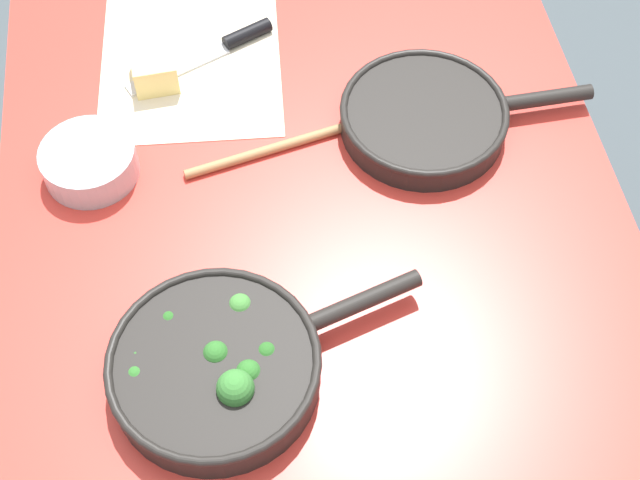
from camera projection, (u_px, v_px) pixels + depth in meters
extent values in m
plane|color=#424C51|center=(320.00, 440.00, 1.86)|extent=(14.00, 14.00, 0.00)
cube|color=red|center=(320.00, 254.00, 1.27)|extent=(1.34, 0.91, 0.03)
cylinder|color=#BCBCC1|center=(91.00, 132.00, 1.88)|extent=(0.05, 0.05, 0.70)
cylinder|color=#BCBCC1|center=(458.00, 91.00, 1.94)|extent=(0.05, 0.05, 0.70)
cylinder|color=black|center=(215.00, 369.00, 1.12)|extent=(0.27, 0.27, 0.05)
torus|color=black|center=(213.00, 361.00, 1.10)|extent=(0.27, 0.27, 0.01)
cylinder|color=black|center=(365.00, 300.00, 1.17)|extent=(0.07, 0.16, 0.02)
cylinder|color=#2C6823|center=(237.00, 398.00, 1.10)|extent=(0.02, 0.02, 0.03)
sphere|color=#387A33|center=(235.00, 388.00, 1.08)|extent=(0.05, 0.05, 0.05)
cylinder|color=#245B1C|center=(139.00, 364.00, 1.14)|extent=(0.01, 0.01, 0.02)
sphere|color=#2D6B28|center=(137.00, 358.00, 1.12)|extent=(0.03, 0.03, 0.03)
cylinder|color=#245B1C|center=(218.00, 362.00, 1.14)|extent=(0.01, 0.01, 0.02)
sphere|color=#2D6B28|center=(216.00, 354.00, 1.12)|extent=(0.03, 0.03, 0.03)
cylinder|color=#245B1C|center=(250.00, 381.00, 1.12)|extent=(0.01, 0.01, 0.02)
sphere|color=#2D6B28|center=(249.00, 373.00, 1.10)|extent=(0.03, 0.03, 0.03)
cylinder|color=#357027|center=(242.00, 314.00, 1.18)|extent=(0.01, 0.01, 0.02)
sphere|color=#428438|center=(240.00, 306.00, 1.16)|extent=(0.03, 0.03, 0.03)
cylinder|color=#245B1C|center=(138.00, 382.00, 1.12)|extent=(0.01, 0.01, 0.02)
sphere|color=#2D6B28|center=(136.00, 376.00, 1.11)|extent=(0.03, 0.03, 0.03)
cylinder|color=#205218|center=(268.00, 360.00, 1.14)|extent=(0.01, 0.01, 0.02)
sphere|color=#286023|center=(267.00, 353.00, 1.12)|extent=(0.03, 0.03, 0.03)
cylinder|color=#205218|center=(172.00, 327.00, 1.17)|extent=(0.01, 0.01, 0.02)
sphere|color=#286023|center=(170.00, 321.00, 1.15)|extent=(0.03, 0.03, 0.03)
cube|color=#9E703D|center=(224.00, 346.00, 1.14)|extent=(0.04, 0.04, 0.03)
cube|color=#AD7F4C|center=(187.00, 359.00, 1.13)|extent=(0.04, 0.05, 0.03)
cube|color=olive|center=(231.00, 328.00, 1.16)|extent=(0.05, 0.04, 0.03)
cylinder|color=black|center=(423.00, 119.00, 1.37)|extent=(0.25, 0.25, 0.04)
torus|color=black|center=(424.00, 110.00, 1.35)|extent=(0.26, 0.26, 0.01)
cylinder|color=black|center=(547.00, 98.00, 1.38)|extent=(0.03, 0.14, 0.02)
cylinder|color=#E5CC60|center=(423.00, 120.00, 1.37)|extent=(0.21, 0.21, 0.02)
cylinder|color=#A87A4C|center=(289.00, 144.00, 1.35)|extent=(0.09, 0.33, 0.02)
ellipsoid|color=#A87A4C|center=(401.00, 109.00, 1.39)|extent=(0.05, 0.07, 0.02)
cube|color=beige|center=(191.00, 52.00, 1.47)|extent=(0.41, 0.32, 0.00)
cube|color=silver|center=(178.00, 69.00, 1.45)|extent=(0.10, 0.17, 0.01)
cylinder|color=black|center=(247.00, 34.00, 1.48)|extent=(0.06, 0.09, 0.02)
cube|color=#EFD67A|center=(154.00, 67.00, 1.42)|extent=(0.09, 0.07, 0.05)
cylinder|color=#B7B7BC|center=(89.00, 162.00, 1.31)|extent=(0.14, 0.14, 0.05)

